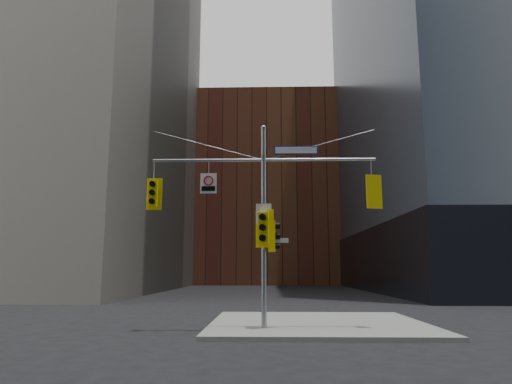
{
  "coord_description": "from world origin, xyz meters",
  "views": [
    {
      "loc": [
        0.15,
        -13.97,
        2.11
      ],
      "look_at": [
        -0.27,
        2.0,
        4.83
      ],
      "focal_mm": 32.0,
      "sensor_mm": 36.0,
      "label": 1
    }
  ],
  "objects_px": {
    "traffic_light_east_arm": "(372,192)",
    "traffic_light_pole_side": "(273,236)",
    "regulatory_sign_arm": "(208,183)",
    "traffic_light_pole_front": "(264,228)",
    "street_sign_blade": "(296,150)",
    "traffic_light_west_arm": "(153,193)",
    "signal_assembly": "(264,203)"
  },
  "relations": [
    {
      "from": "street_sign_blade",
      "to": "regulatory_sign_arm",
      "type": "distance_m",
      "value": 3.36
    },
    {
      "from": "signal_assembly",
      "to": "street_sign_blade",
      "type": "bearing_deg",
      "value": 0.14
    },
    {
      "from": "signal_assembly",
      "to": "traffic_light_pole_front",
      "type": "height_order",
      "value": "signal_assembly"
    },
    {
      "from": "traffic_light_west_arm",
      "to": "street_sign_blade",
      "type": "xyz_separation_m",
      "value": [
        5.12,
        -0.01,
        1.55
      ]
    },
    {
      "from": "regulatory_sign_arm",
      "to": "signal_assembly",
      "type": "bearing_deg",
      "value": 3.18
    },
    {
      "from": "signal_assembly",
      "to": "street_sign_blade",
      "type": "height_order",
      "value": "signal_assembly"
    },
    {
      "from": "traffic_light_pole_front",
      "to": "regulatory_sign_arm",
      "type": "xyz_separation_m",
      "value": [
        -1.97,
        0.25,
        1.65
      ]
    },
    {
      "from": "traffic_light_east_arm",
      "to": "street_sign_blade",
      "type": "relative_size",
      "value": 0.75
    },
    {
      "from": "traffic_light_pole_front",
      "to": "regulatory_sign_arm",
      "type": "relative_size",
      "value": 1.81
    },
    {
      "from": "traffic_light_pole_side",
      "to": "traffic_light_pole_front",
      "type": "relative_size",
      "value": 0.81
    },
    {
      "from": "traffic_light_pole_front",
      "to": "street_sign_blade",
      "type": "distance_m",
      "value": 3.07
    },
    {
      "from": "traffic_light_west_arm",
      "to": "regulatory_sign_arm",
      "type": "distance_m",
      "value": 2.01
    },
    {
      "from": "traffic_light_pole_front",
      "to": "traffic_light_west_arm",
      "type": "bearing_deg",
      "value": -173.97
    },
    {
      "from": "traffic_light_pole_front",
      "to": "traffic_light_pole_side",
      "type": "bearing_deg",
      "value": 50.02
    },
    {
      "from": "traffic_light_pole_front",
      "to": "street_sign_blade",
      "type": "relative_size",
      "value": 0.84
    },
    {
      "from": "traffic_light_east_arm",
      "to": "traffic_light_pole_front",
      "type": "bearing_deg",
      "value": -5.83
    },
    {
      "from": "traffic_light_pole_front",
      "to": "street_sign_blade",
      "type": "bearing_deg",
      "value": 23.04
    },
    {
      "from": "regulatory_sign_arm",
      "to": "traffic_light_pole_side",
      "type": "bearing_deg",
      "value": 3.21
    },
    {
      "from": "street_sign_blade",
      "to": "regulatory_sign_arm",
      "type": "bearing_deg",
      "value": 179.78
    },
    {
      "from": "traffic_light_west_arm",
      "to": "traffic_light_east_arm",
      "type": "distance_m",
      "value": 7.79
    },
    {
      "from": "traffic_light_pole_side",
      "to": "regulatory_sign_arm",
      "type": "height_order",
      "value": "regulatory_sign_arm"
    },
    {
      "from": "traffic_light_west_arm",
      "to": "street_sign_blade",
      "type": "height_order",
      "value": "street_sign_blade"
    },
    {
      "from": "traffic_light_west_arm",
      "to": "street_sign_blade",
      "type": "bearing_deg",
      "value": -0.77
    },
    {
      "from": "traffic_light_east_arm",
      "to": "traffic_light_west_arm",
      "type": "bearing_deg",
      "value": -9.91
    },
    {
      "from": "signal_assembly",
      "to": "traffic_light_pole_side",
      "type": "xyz_separation_m",
      "value": [
        0.33,
        0.0,
        -1.16
      ]
    },
    {
      "from": "traffic_light_west_arm",
      "to": "street_sign_blade",
      "type": "distance_m",
      "value": 5.35
    },
    {
      "from": "traffic_light_west_arm",
      "to": "traffic_light_pole_side",
      "type": "distance_m",
      "value": 4.55
    },
    {
      "from": "traffic_light_pole_side",
      "to": "signal_assembly",
      "type": "bearing_deg",
      "value": 93.66
    },
    {
      "from": "traffic_light_east_arm",
      "to": "traffic_light_pole_side",
      "type": "distance_m",
      "value": 3.84
    },
    {
      "from": "street_sign_blade",
      "to": "traffic_light_pole_front",
      "type": "bearing_deg",
      "value": -167.68
    },
    {
      "from": "traffic_light_east_arm",
      "to": "street_sign_blade",
      "type": "distance_m",
      "value": 3.08
    },
    {
      "from": "regulatory_sign_arm",
      "to": "traffic_light_east_arm",
      "type": "bearing_deg",
      "value": 2.8
    }
  ]
}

